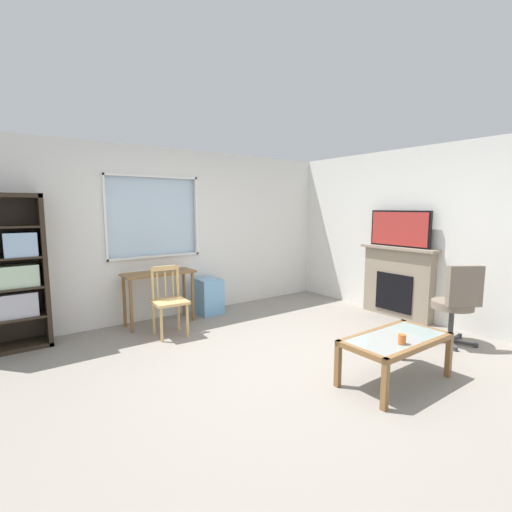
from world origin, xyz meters
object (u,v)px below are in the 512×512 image
at_px(fireplace, 398,282).
at_px(office_chair, 457,301).
at_px(coffee_table, 396,343).
at_px(wooden_chair, 169,300).
at_px(sippy_cup, 402,339).
at_px(desk_under_window, 159,281).
at_px(plastic_drawer_unit, 208,296).
at_px(bookshelf, 1,276).
at_px(tv, 400,229).

distance_m(fireplace, office_chair, 1.22).
distance_m(office_chair, coffee_table, 1.44).
xyz_separation_m(wooden_chair, sippy_cup, (1.10, -2.64, 0.03)).
height_order(wooden_chair, office_chair, office_chair).
xyz_separation_m(coffee_table, sippy_cup, (-0.12, -0.14, 0.11)).
bearing_deg(desk_under_window, sippy_cup, -71.96).
relative_size(plastic_drawer_unit, fireplace, 0.47).
relative_size(coffee_table, sippy_cup, 12.08).
bearing_deg(office_chair, wooden_chair, 138.01).
relative_size(bookshelf, wooden_chair, 2.02).
bearing_deg(office_chair, fireplace, 65.82).
xyz_separation_m(office_chair, coffee_table, (-1.42, -0.13, -0.17)).
bearing_deg(desk_under_window, wooden_chair, -97.82).
relative_size(tv, sippy_cup, 10.69).
bearing_deg(plastic_drawer_unit, desk_under_window, -176.49).
bearing_deg(office_chair, tv, 66.60).
bearing_deg(desk_under_window, fireplace, -30.01).
bearing_deg(wooden_chair, coffee_table, -63.96).
xyz_separation_m(bookshelf, plastic_drawer_unit, (2.64, -0.06, -0.60)).
distance_m(bookshelf, office_chair, 5.33).
bearing_deg(fireplace, bookshelf, 158.94).
bearing_deg(plastic_drawer_unit, tv, -39.16).
xyz_separation_m(tv, coffee_table, (-1.90, -1.24, -0.96)).
height_order(desk_under_window, fireplace, fireplace).
bearing_deg(tv, sippy_cup, -145.75).
height_order(desk_under_window, wooden_chair, wooden_chair).
bearing_deg(coffee_table, bookshelf, 133.57).
distance_m(coffee_table, sippy_cup, 0.22).
xyz_separation_m(bookshelf, tv, (4.88, -1.89, 0.46)).
distance_m(desk_under_window, sippy_cup, 3.32).
distance_m(wooden_chair, sippy_cup, 2.86).
bearing_deg(plastic_drawer_unit, sippy_cup, -86.18).
height_order(tv, coffee_table, tv).
height_order(plastic_drawer_unit, office_chair, office_chair).
bearing_deg(wooden_chair, sippy_cup, -67.42).
bearing_deg(bookshelf, office_chair, -34.34).
bearing_deg(plastic_drawer_unit, wooden_chair, -147.48).
xyz_separation_m(tv, office_chair, (-0.48, -1.12, -0.79)).
distance_m(wooden_chair, fireplace, 3.39).
relative_size(wooden_chair, sippy_cup, 10.00).
bearing_deg(coffee_table, fireplace, 32.89).
height_order(tv, office_chair, tv).
distance_m(plastic_drawer_unit, tv, 3.08).
bearing_deg(sippy_cup, fireplace, 34.01).
xyz_separation_m(bookshelf, office_chair, (4.40, -3.00, -0.33)).
height_order(office_chair, sippy_cup, office_chair).
bearing_deg(plastic_drawer_unit, office_chair, -59.13).
height_order(desk_under_window, coffee_table, desk_under_window).
relative_size(bookshelf, office_chair, 1.82).
distance_m(bookshelf, desk_under_window, 1.84).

